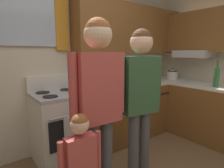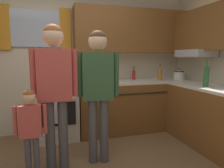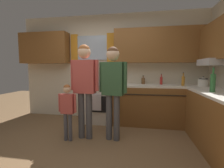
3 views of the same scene
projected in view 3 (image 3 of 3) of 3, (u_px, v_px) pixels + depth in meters
name	position (u px, v px, depth m)	size (l,w,h in m)	color
ground_plane	(86.00, 155.00, 2.36)	(12.00, 12.00, 0.00)	brown
back_wall_unit	(112.00, 59.00, 3.99)	(4.60, 0.42, 2.60)	beige
kitchen_counter_run	(181.00, 111.00, 3.10)	(2.12, 2.21, 0.90)	brown
stove_oven	(101.00, 102.00, 3.86)	(0.64, 0.67, 1.10)	silver
bottle_squat_brown	(143.00, 81.00, 3.82)	(0.08, 0.08, 0.21)	brown
bottle_sauce_red	(161.00, 80.00, 3.71)	(0.06, 0.06, 0.25)	red
bottle_wine_green	(213.00, 82.00, 2.48)	(0.08, 0.08, 0.39)	#2D6633
bottle_oil_amber	(183.00, 81.00, 3.42)	(0.06, 0.06, 0.29)	#B27223
stovetop_kettle	(203.00, 82.00, 3.32)	(0.27, 0.20, 0.21)	silver
adult_holding_child	(85.00, 80.00, 2.85)	(0.52, 0.23, 1.68)	#4C4C51
adult_in_plaid	(113.00, 82.00, 2.78)	(0.50, 0.22, 1.63)	#4C4C51
small_child	(67.00, 106.00, 2.78)	(0.33, 0.13, 0.99)	#4C4C56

